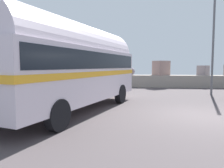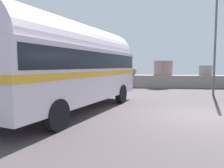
# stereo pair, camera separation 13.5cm
# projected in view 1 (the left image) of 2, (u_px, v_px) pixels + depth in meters

# --- Properties ---
(ground) EXTENTS (32.00, 26.00, 0.02)m
(ground) POSITION_uv_depth(u_px,v_px,m) (203.00, 116.00, 8.14)
(ground) COLOR #494143
(breakwater) EXTENTS (31.36, 1.89, 2.42)m
(breakwater) POSITION_uv_depth(u_px,v_px,m) (163.00, 79.00, 19.77)
(breakwater) COLOR gray
(breakwater) RESTS_ON ground
(vintage_coach) EXTENTS (4.80, 8.91, 3.70)m
(vintage_coach) POSITION_uv_depth(u_px,v_px,m) (74.00, 63.00, 8.90)
(vintage_coach) COLOR black
(vintage_coach) RESTS_ON ground
(lamp_post) EXTENTS (1.05, 0.24, 6.46)m
(lamp_post) POSITION_uv_depth(u_px,v_px,m) (215.00, 40.00, 14.06)
(lamp_post) COLOR #5B5B60
(lamp_post) RESTS_ON ground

